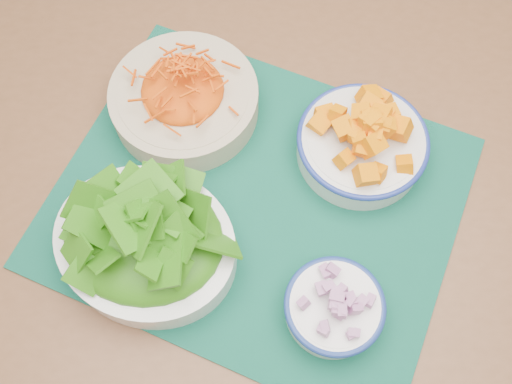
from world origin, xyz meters
TOP-DOWN VIEW (x-y plane):
  - ground at (0.00, 0.00)m, footprint 4.00×4.00m
  - table at (-0.07, -0.02)m, footprint 1.40×1.11m
  - placemat at (-0.13, -0.04)m, footprint 0.65×0.56m
  - carrot_bowl at (-0.27, 0.08)m, footprint 0.29×0.29m
  - squash_bowl at (0.01, 0.07)m, footprint 0.22×0.22m
  - lettuce_bowl at (-0.26, -0.16)m, footprint 0.29×0.26m
  - onion_bowl at (0.01, -0.18)m, footprint 0.16×0.16m

SIDE VIEW (x-z plane):
  - ground at x=0.00m, z-range 0.00..0.00m
  - table at x=-0.07m, z-range 0.28..1.03m
  - placemat at x=-0.13m, z-range 0.75..0.75m
  - onion_bowl at x=0.01m, z-range 0.75..0.82m
  - carrot_bowl at x=-0.27m, z-range 0.75..0.84m
  - squash_bowl at x=0.01m, z-range 0.75..0.85m
  - lettuce_bowl at x=-0.26m, z-range 0.75..0.87m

